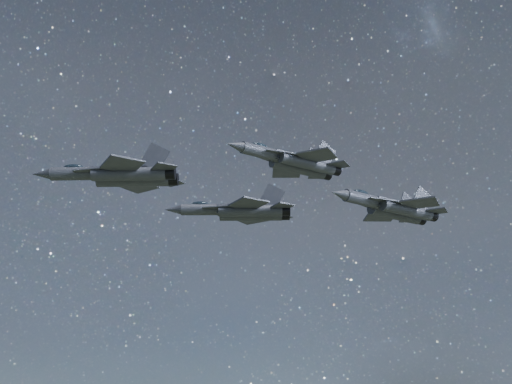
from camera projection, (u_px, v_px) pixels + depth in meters
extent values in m
cylinder|color=#33353F|center=(83.00, 174.00, 69.18)|extent=(7.61, 3.21, 1.57)
cone|color=#33353F|center=(42.00, 174.00, 69.34)|extent=(2.67, 1.92, 1.41)
ellipsoid|color=#18232C|center=(73.00, 168.00, 69.46)|extent=(2.57, 1.57, 0.77)
cube|color=#33353F|center=(128.00, 173.00, 68.99)|extent=(8.38, 3.33, 1.31)
cylinder|color=#33353F|center=(129.00, 174.00, 67.88)|extent=(8.59, 3.43, 1.57)
cylinder|color=#33353F|center=(133.00, 180.00, 69.78)|extent=(8.59, 3.43, 1.57)
cylinder|color=black|center=(170.00, 173.00, 67.73)|extent=(1.60, 1.71, 1.45)
cylinder|color=black|center=(173.00, 180.00, 69.63)|extent=(1.60, 1.71, 1.45)
cube|color=#33353F|center=(95.00, 170.00, 67.80)|extent=(5.23, 3.14, 0.12)
cube|color=#33353F|center=(102.00, 178.00, 70.36)|extent=(5.27, 1.29, 0.12)
cube|color=#33353F|center=(122.00, 164.00, 65.67)|extent=(5.02, 5.33, 0.20)
cube|color=#33353F|center=(136.00, 185.00, 72.13)|extent=(5.76, 5.76, 0.20)
cube|color=#33353F|center=(164.00, 168.00, 66.57)|extent=(2.95, 3.08, 0.15)
cube|color=#33353F|center=(171.00, 182.00, 70.94)|extent=(3.41, 3.42, 0.15)
cube|color=#33353F|center=(155.00, 157.00, 68.17)|extent=(3.38, 1.22, 3.58)
cube|color=#33353F|center=(159.00, 165.00, 70.54)|extent=(3.49, 0.67, 3.58)
cylinder|color=#33353F|center=(209.00, 210.00, 90.26)|extent=(8.51, 3.43, 1.75)
cone|color=#33353F|center=(173.00, 210.00, 90.33)|extent=(2.97, 2.10, 1.57)
ellipsoid|color=#18232C|center=(200.00, 204.00, 90.55)|extent=(2.86, 1.71, 0.87)
cube|color=#33353F|center=(248.00, 210.00, 90.16)|extent=(9.37, 3.55, 1.46)
cylinder|color=#33353F|center=(250.00, 211.00, 88.92)|extent=(9.61, 3.67, 1.75)
cylinder|color=#33353F|center=(251.00, 215.00, 91.05)|extent=(9.61, 3.67, 1.75)
cylinder|color=black|center=(285.00, 211.00, 88.85)|extent=(1.76, 1.89, 1.62)
cylinder|color=black|center=(285.00, 215.00, 90.98)|extent=(1.76, 1.89, 1.62)
cube|color=#33353F|center=(222.00, 207.00, 88.75)|extent=(5.87, 3.42, 0.13)
cube|color=#33353F|center=(223.00, 213.00, 91.62)|extent=(5.87, 1.33, 0.13)
cube|color=#33353F|center=(248.00, 204.00, 86.45)|extent=(5.68, 6.01, 0.22)
cube|color=#33353F|center=(250.00, 219.00, 93.68)|extent=(6.43, 6.45, 0.22)
cube|color=#33353F|center=(282.00, 206.00, 87.55)|extent=(3.33, 3.48, 0.17)
cube|color=#33353F|center=(282.00, 216.00, 92.44)|extent=(3.80, 3.82, 0.17)
cube|color=#33353F|center=(272.00, 196.00, 89.31)|extent=(3.80, 1.29, 4.00)
cube|color=#33353F|center=(272.00, 202.00, 91.97)|extent=(3.91, 0.71, 4.00)
cylinder|color=#33353F|center=(267.00, 153.00, 66.36)|extent=(6.50, 3.59, 1.36)
cone|color=#33353F|center=(235.00, 145.00, 64.26)|extent=(2.39, 1.89, 1.22)
ellipsoid|color=#18232C|center=(259.00, 146.00, 66.04)|extent=(2.26, 1.60, 0.67)
cube|color=#33353F|center=(300.00, 162.00, 68.62)|extent=(7.13, 3.79, 1.13)
cylinder|color=#33353F|center=(307.00, 163.00, 67.97)|extent=(7.31, 3.90, 1.36)
cylinder|color=#33353F|center=(298.00, 168.00, 69.36)|extent=(7.31, 3.90, 1.36)
cylinder|color=black|center=(335.00, 170.00, 69.98)|extent=(1.51, 1.58, 1.25)
cylinder|color=black|center=(325.00, 174.00, 71.38)|extent=(1.51, 1.58, 1.25)
cube|color=#33353F|center=(285.00, 154.00, 66.17)|extent=(4.62, 1.74, 0.10)
cube|color=#33353F|center=(273.00, 160.00, 68.05)|extent=(4.34, 3.22, 0.10)
cube|color=#33353F|center=(317.00, 156.00, 66.27)|extent=(4.98, 4.89, 0.17)
cube|color=#33353F|center=(287.00, 172.00, 71.01)|extent=(3.96, 4.30, 0.17)
cube|color=#33353F|center=(338.00, 165.00, 68.96)|extent=(2.95, 2.92, 0.13)
cube|color=#33353F|center=(317.00, 175.00, 72.16)|extent=(2.31, 2.46, 0.13)
cube|color=#33353F|center=(325.00, 154.00, 69.60)|extent=(2.95, 0.99, 3.10)
cube|color=#33353F|center=(314.00, 160.00, 71.35)|extent=(2.78, 1.44, 3.10)
cylinder|color=#33353F|center=(368.00, 201.00, 74.61)|extent=(7.50, 4.31, 1.57)
cone|color=#33353F|center=(339.00, 194.00, 72.09)|extent=(2.78, 2.23, 1.41)
ellipsoid|color=#18232C|center=(361.00, 193.00, 74.23)|extent=(2.62, 1.90, 0.78)
cube|color=#33353F|center=(398.00, 208.00, 77.34)|extent=(8.23, 4.56, 1.31)
cylinder|color=#33353F|center=(406.00, 210.00, 76.60)|extent=(8.44, 4.69, 1.57)
cylinder|color=#33353F|center=(395.00, 214.00, 78.19)|extent=(8.44, 4.69, 1.57)
cylinder|color=black|center=(431.00, 216.00, 79.02)|extent=(1.77, 1.84, 1.45)
cylinder|color=black|center=(419.00, 219.00, 80.62)|extent=(1.77, 1.84, 1.45)
cube|color=#33353F|center=(387.00, 201.00, 74.45)|extent=(5.36, 2.13, 0.12)
cube|color=#33353F|center=(371.00, 207.00, 76.60)|extent=(4.99, 3.82, 0.12)
cube|color=#33353F|center=(420.00, 203.00, 74.65)|extent=(5.76, 5.64, 0.20)
cube|color=#33353F|center=(380.00, 216.00, 80.06)|extent=(4.50, 4.92, 0.20)
cube|color=#33353F|center=(437.00, 211.00, 77.85)|extent=(3.41, 3.38, 0.15)
cube|color=#33353F|center=(410.00, 220.00, 81.51)|extent=(2.63, 2.81, 0.15)
cube|color=#33353F|center=(422.00, 199.00, 78.56)|extent=(3.40, 1.22, 3.59)
cube|color=#33353F|center=(408.00, 204.00, 80.54)|extent=(3.19, 1.75, 3.59)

